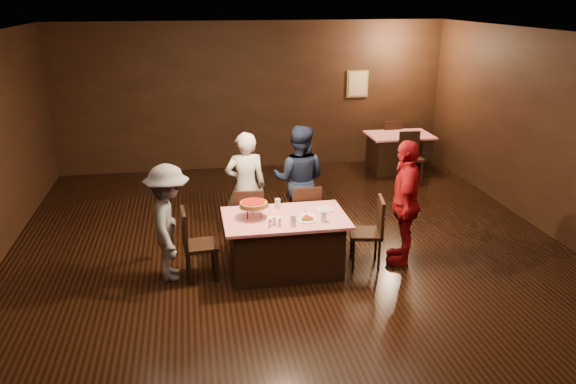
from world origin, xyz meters
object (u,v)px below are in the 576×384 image
object	(u,v)px
chair_end_right	(366,232)
glass_back	(278,204)
diner_red_shirt	(405,203)
diner_navy_hoodie	(299,180)
glass_front_left	(293,220)
back_table	(398,152)
glass_front_right	(324,217)
chair_far_right	(304,215)
chair_end_left	(200,244)
diner_grey_knit	(169,223)
chair_back_near	(411,157)
diner_white_jacket	(246,187)
chair_back_far	(389,141)
chair_far_left	(249,218)
pizza_stand	(254,204)
plate_empty	(324,209)
main_table	(285,244)

from	to	relation	value
chair_end_right	glass_back	world-z (taller)	chair_end_right
diner_red_shirt	glass_back	bearing A→B (deg)	-79.13
diner_navy_hoodie	glass_front_left	world-z (taller)	diner_navy_hoodie
back_table	chair_end_right	distance (m)	4.51
diner_navy_hoodie	glass_front_left	xyz separation A→B (m)	(-0.38, -1.56, 0.00)
glass_front_right	glass_back	distance (m)	0.74
chair_far_right	chair_end_left	bearing A→B (deg)	24.54
chair_far_right	diner_grey_knit	distance (m)	2.02
chair_end_right	diner_navy_hoodie	world-z (taller)	diner_navy_hoodie
diner_navy_hoodie	diner_red_shirt	bearing A→B (deg)	153.90
chair_end_right	chair_back_near	world-z (taller)	same
chair_end_right	diner_white_jacket	xyz separation A→B (m)	(-1.49, 1.13, 0.35)
chair_far_right	glass_back	distance (m)	0.73
chair_end_right	chair_back_far	world-z (taller)	same
diner_navy_hoodie	glass_back	distance (m)	1.08
chair_far_right	chair_back_far	distance (m)	4.73
chair_far_left	chair_far_right	size ratio (longest dim) A/B	1.00
back_table	glass_back	distance (m)	4.90
chair_end_left	diner_red_shirt	size ratio (longest dim) A/B	0.55
diner_navy_hoodie	glass_front_left	bearing A→B (deg)	96.76
chair_far_left	glass_front_left	bearing A→B (deg)	116.35
pizza_stand	diner_grey_knit	bearing A→B (deg)	178.89
chair_end_right	diner_red_shirt	xyz separation A→B (m)	(0.53, 0.00, 0.39)
chair_far_left	diner_grey_knit	size ratio (longest dim) A/B	0.62
diner_navy_hoodie	glass_front_right	world-z (taller)	diner_navy_hoodie
plate_empty	glass_front_right	bearing A→B (deg)	-104.04
diner_white_jacket	diner_navy_hoodie	size ratio (longest dim) A/B	0.98
main_table	diner_red_shirt	xyz separation A→B (m)	(1.63, 0.00, 0.48)
diner_white_jacket	pizza_stand	distance (m)	1.09
back_table	pizza_stand	size ratio (longest dim) A/B	3.42
chair_end_right	diner_white_jacket	world-z (taller)	diner_white_jacket
chair_back_far	glass_front_left	size ratio (longest dim) A/B	6.79
diner_white_jacket	plate_empty	bearing A→B (deg)	132.51
chair_far_left	chair_far_right	xyz separation A→B (m)	(0.80, 0.00, 0.00)
chair_far_left	chair_end_left	size ratio (longest dim) A/B	1.00
pizza_stand	glass_front_right	distance (m)	0.91
diner_red_shirt	chair_back_near	bearing A→B (deg)	177.47
chair_far_left	pizza_stand	xyz separation A→B (m)	(0.00, -0.70, 0.48)
diner_white_jacket	chair_back_far	bearing A→B (deg)	-135.88
main_table	chair_end_left	distance (m)	1.10
main_table	chair_end_left	world-z (taller)	chair_end_left
chair_far_right	plate_empty	distance (m)	0.69
main_table	diner_red_shirt	size ratio (longest dim) A/B	0.93
glass_front_right	chair_far_right	bearing A→B (deg)	92.86
chair_end_left	diner_red_shirt	world-z (taller)	diner_red_shirt
diner_grey_knit	plate_empty	size ratio (longest dim) A/B	6.09
pizza_stand	glass_back	xyz separation A→B (m)	(0.35, 0.25, -0.11)
diner_white_jacket	chair_far_left	bearing A→B (deg)	87.27
diner_navy_hoodie	diner_grey_knit	bearing A→B (deg)	52.49
chair_back_near	main_table	bearing A→B (deg)	-129.51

